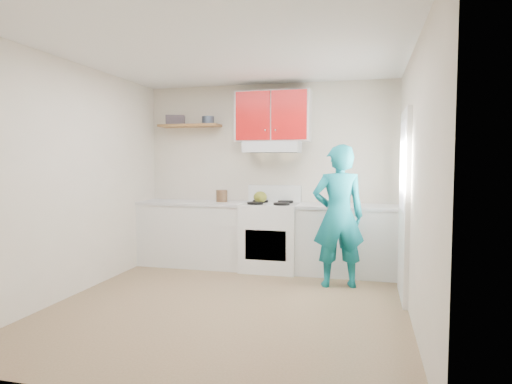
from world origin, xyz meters
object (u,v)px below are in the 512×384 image
(stove, at_px, (271,237))
(tin, at_px, (208,120))
(person, at_px, (338,216))
(kettle, at_px, (260,197))
(crock, at_px, (222,197))

(stove, bearing_deg, tin, 171.36)
(person, bearing_deg, stove, -46.33)
(tin, relative_size, kettle, 0.93)
(stove, bearing_deg, person, -31.94)
(kettle, bearing_deg, tin, 154.25)
(stove, height_order, tin, tin)
(stove, xyz_separation_m, tin, (-0.96, 0.15, 1.63))
(stove, bearing_deg, crock, 175.40)
(stove, relative_size, person, 0.54)
(tin, xyz_separation_m, person, (1.91, -0.74, -1.24))
(stove, relative_size, crock, 4.78)
(stove, distance_m, crock, 0.90)
(stove, xyz_separation_m, person, (0.96, -0.60, 0.39))
(kettle, bearing_deg, stove, -46.42)
(kettle, height_order, crock, crock)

